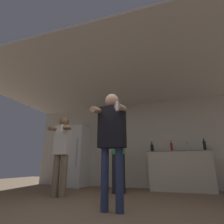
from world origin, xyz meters
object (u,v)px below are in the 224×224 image
Objects in this scene: bottle_tall_gin at (188,148)px; bottle_brown_liquor at (172,147)px; person_spectator_back at (118,149)px; refrigerator at (76,156)px; bottle_dark_rum at (205,146)px; person_man_side at (62,150)px; person_woman_foreground at (112,135)px; bottle_red_label at (152,148)px.

bottle_brown_liquor is at bearing -180.00° from bottle_tall_gin.
refrigerator is at bearing 152.86° from person_spectator_back.
bottle_dark_rum is 3.62m from person_man_side.
person_woman_foreground is (-1.72, -2.61, -0.05)m from bottle_dark_rum.
bottle_tall_gin is 0.14× the size of person_woman_foreground.
person_woman_foreground reaches higher than person_man_side.
person_spectator_back is at bearing -142.94° from bottle_brown_liquor.
person_man_side is (0.60, -1.70, 0.03)m from refrigerator.
bottle_red_label is 0.90× the size of bottle_dark_rum.
refrigerator is 7.62× the size of bottle_tall_gin.
refrigerator is 5.70× the size of bottle_brown_liquor.
bottle_dark_rum is at bearing 1.79° from refrigerator.
refrigerator reaches higher than bottle_dark_rum.
bottle_tall_gin is (3.30, 0.12, 0.16)m from refrigerator.
bottle_tall_gin is 0.42m from bottle_dark_rum.
bottle_dark_rum is 0.21× the size of person_man_side.
bottle_brown_liquor is 0.18× the size of person_woman_foreground.
bottle_dark_rum is (0.42, -0.00, 0.05)m from bottle_tall_gin.
bottle_brown_liquor is 1.59m from person_spectator_back.
bottle_tall_gin is 3.26m from person_man_side.
person_spectator_back is (-0.73, -0.95, -0.09)m from bottle_red_label.
bottle_red_label is 1.21m from person_spectator_back.
bottle_red_label is 0.19× the size of person_man_side.
bottle_red_label is 1.32× the size of bottle_tall_gin.
bottle_brown_liquor is at bearing 2.29° from refrigerator.
bottle_red_label reaches higher than bottle_tall_gin.
person_spectator_back is at bearing -27.14° from refrigerator.
person_man_side is at bearing -134.22° from bottle_red_label.
bottle_red_label is at bearing 180.00° from bottle_dark_rum.
person_spectator_back reaches higher than bottle_dark_rum.
bottle_brown_liquor is (2.90, 0.12, 0.20)m from refrigerator.
bottle_dark_rum is 1.09× the size of bottle_brown_liquor.
person_woman_foreground is (-0.89, -2.61, -0.03)m from bottle_brown_liquor.
bottle_tall_gin is at bearing 2.01° from refrigerator.
person_man_side is at bearing -141.67° from bottle_brown_liquor.
person_man_side is (-1.41, 0.80, -0.13)m from person_woman_foreground.
person_woman_foreground is 1.01× the size of person_spectator_back.
bottle_dark_rum is at bearing 56.70° from person_woman_foreground.
bottle_brown_liquor is at bearing 37.06° from person_spectator_back.
bottle_tall_gin is 0.14× the size of person_spectator_back.
bottle_brown_liquor is (-0.83, 0.00, -0.01)m from bottle_dark_rum.
bottle_brown_liquor is at bearing 71.18° from person_woman_foreground.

